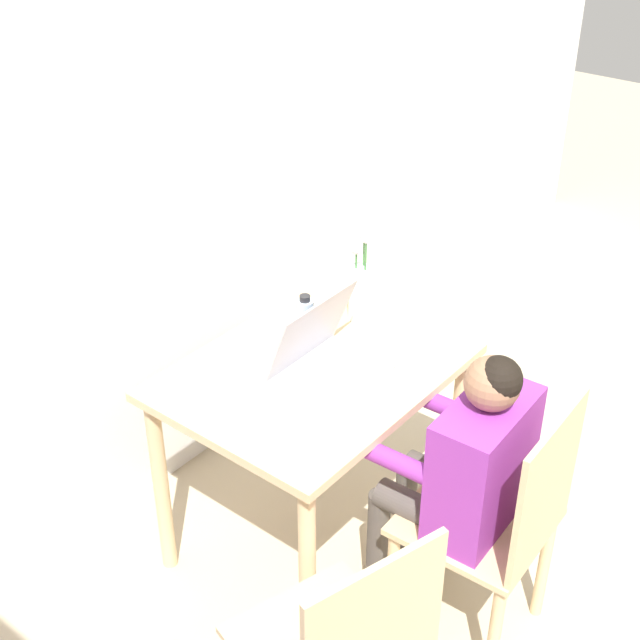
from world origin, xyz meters
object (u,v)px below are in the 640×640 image
at_px(chair_occupied, 498,524).
at_px(flower_vase, 361,286).
at_px(water_bottle, 305,323).
at_px(person_seated, 466,465).
at_px(laptop, 324,356).

bearing_deg(chair_occupied, flower_vase, -116.24).
relative_size(flower_vase, water_bottle, 1.79).
bearing_deg(chair_occupied, water_bottle, -97.67).
xyz_separation_m(chair_occupied, flower_vase, (0.32, 0.74, 0.39)).
xyz_separation_m(chair_occupied, water_bottle, (0.07, 0.77, 0.35)).
height_order(person_seated, laptop, person_seated).
relative_size(laptop, water_bottle, 1.83).
bearing_deg(chair_occupied, laptop, -92.09).
xyz_separation_m(person_seated, water_bottle, (0.07, 0.65, 0.19)).
height_order(person_seated, water_bottle, person_seated).
distance_m(laptop, flower_vase, 0.35).
distance_m(person_seated, water_bottle, 0.68).
height_order(chair_occupied, flower_vase, flower_vase).
bearing_deg(flower_vase, chair_occupied, -113.58).
bearing_deg(water_bottle, laptop, -118.67).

